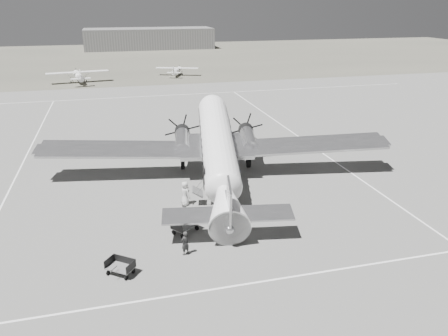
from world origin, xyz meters
TOP-DOWN VIEW (x-y plane):
  - ground at (0.00, 0.00)m, footprint 260.00×260.00m
  - taxi_line_near at (0.00, -14.00)m, footprint 60.00×0.15m
  - taxi_line_right at (12.00, 0.00)m, footprint 0.15×80.00m
  - taxi_line_left at (-18.00, 10.00)m, footprint 0.15×60.00m
  - taxi_line_horizon at (0.00, 40.00)m, footprint 90.00×0.15m
  - grass_infield at (0.00, 95.00)m, footprint 260.00×90.00m
  - hangar_main at (5.00, 120.00)m, footprint 42.00×14.00m
  - dc3_airliner at (-0.57, 0.50)m, footprint 35.12×27.20m
  - light_plane_left at (-14.85, 56.17)m, footprint 13.13×11.26m
  - light_plane_right at (5.06, 60.31)m, footprint 11.17×10.13m
  - baggage_cart_near at (-4.82, -7.30)m, footprint 2.31×2.20m
  - baggage_cart_far at (-9.32, -11.21)m, footprint 2.01×1.92m
  - ground_crew at (-5.30, -10.05)m, footprint 0.70×0.64m
  - ramp_agent at (-4.63, -6.16)m, footprint 0.79×0.94m
  - passenger at (-4.06, -2.91)m, footprint 0.94×1.10m

SIDE VIEW (x-z plane):
  - ground at x=0.00m, z-range 0.00..0.00m
  - grass_infield at x=0.00m, z-range 0.00..0.01m
  - taxi_line_near at x=0.00m, z-range 0.00..0.01m
  - taxi_line_right at x=12.00m, z-range 0.00..0.01m
  - taxi_line_left at x=-18.00m, z-range 0.00..0.01m
  - taxi_line_horizon at x=0.00m, z-range 0.00..0.01m
  - baggage_cart_far at x=-9.32m, z-range 0.00..0.93m
  - baggage_cart_near at x=-4.82m, z-range 0.00..1.06m
  - ground_crew at x=-5.30m, z-range 0.00..1.61m
  - ramp_agent at x=-4.63m, z-range 0.00..1.72m
  - light_plane_right at x=5.06m, z-range 0.00..1.91m
  - passenger at x=-4.06m, z-range 0.00..1.91m
  - light_plane_left at x=-14.85m, z-range 0.00..2.45m
  - dc3_airliner at x=-0.57m, z-range 0.00..6.06m
  - hangar_main at x=5.00m, z-range 0.00..6.60m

